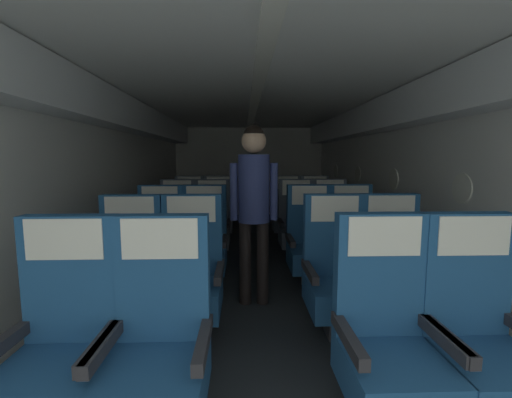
# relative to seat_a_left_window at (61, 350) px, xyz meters

# --- Properties ---
(ground) EXTENTS (3.71, 8.25, 0.02)m
(ground) POSITION_rel_seat_a_left_window_xyz_m (1.01, 2.57, -0.45)
(ground) COLOR #23282D
(fuselage_shell) EXTENTS (3.59, 7.90, 2.12)m
(fuselage_shell) POSITION_rel_seat_a_left_window_xyz_m (1.01, 2.85, 1.09)
(fuselage_shell) COLOR silver
(fuselage_shell) RESTS_ON ground
(seat_a_left_window) EXTENTS (0.49, 0.52, 1.06)m
(seat_a_left_window) POSITION_rel_seat_a_left_window_xyz_m (0.00, 0.00, 0.00)
(seat_a_left_window) COLOR #38383D
(seat_a_left_window) RESTS_ON ground
(seat_a_left_aisle) EXTENTS (0.49, 0.52, 1.06)m
(seat_a_left_aisle) POSITION_rel_seat_a_left_window_xyz_m (0.46, -0.01, 0.00)
(seat_a_left_aisle) COLOR #38383D
(seat_a_left_aisle) RESTS_ON ground
(seat_a_right_aisle) EXTENTS (0.49, 0.52, 1.06)m
(seat_a_right_aisle) POSITION_rel_seat_a_left_window_xyz_m (2.02, -0.00, 0.00)
(seat_a_right_aisle) COLOR #38383D
(seat_a_right_aisle) RESTS_ON ground
(seat_a_right_window) EXTENTS (0.49, 0.52, 1.06)m
(seat_a_right_window) POSITION_rel_seat_a_left_window_xyz_m (1.57, 0.00, 0.00)
(seat_a_right_window) COLOR #38383D
(seat_a_right_window) RESTS_ON ground
(seat_b_left_window) EXTENTS (0.49, 0.52, 1.06)m
(seat_b_left_window) POSITION_rel_seat_a_left_window_xyz_m (-0.00, 0.95, 0.00)
(seat_b_left_window) COLOR #38383D
(seat_b_left_window) RESTS_ON ground
(seat_b_left_aisle) EXTENTS (0.49, 0.52, 1.06)m
(seat_b_left_aisle) POSITION_rel_seat_a_left_window_xyz_m (0.46, 0.96, 0.00)
(seat_b_left_aisle) COLOR #38383D
(seat_b_left_aisle) RESTS_ON ground
(seat_b_right_aisle) EXTENTS (0.49, 0.52, 1.06)m
(seat_b_right_aisle) POSITION_rel_seat_a_left_window_xyz_m (2.02, 0.95, 0.00)
(seat_b_right_aisle) COLOR #38383D
(seat_b_right_aisle) RESTS_ON ground
(seat_b_right_window) EXTENTS (0.49, 0.52, 1.06)m
(seat_b_right_window) POSITION_rel_seat_a_left_window_xyz_m (1.57, 0.94, 0.00)
(seat_b_right_window) COLOR #38383D
(seat_b_right_window) RESTS_ON ground
(seat_c_left_window) EXTENTS (0.49, 0.52, 1.06)m
(seat_c_left_window) POSITION_rel_seat_a_left_window_xyz_m (-0.01, 1.90, 0.00)
(seat_c_left_window) COLOR #38383D
(seat_c_left_window) RESTS_ON ground
(seat_c_left_aisle) EXTENTS (0.49, 0.52, 1.06)m
(seat_c_left_aisle) POSITION_rel_seat_a_left_window_xyz_m (0.45, 1.92, 0.00)
(seat_c_left_aisle) COLOR #38383D
(seat_c_left_aisle) RESTS_ON ground
(seat_c_right_aisle) EXTENTS (0.49, 0.52, 1.06)m
(seat_c_right_aisle) POSITION_rel_seat_a_left_window_xyz_m (2.02, 1.92, 0.00)
(seat_c_right_aisle) COLOR #38383D
(seat_c_right_aisle) RESTS_ON ground
(seat_c_right_window) EXTENTS (0.49, 0.52, 1.06)m
(seat_c_right_window) POSITION_rel_seat_a_left_window_xyz_m (1.56, 1.91, 0.00)
(seat_c_right_window) COLOR #38383D
(seat_c_right_window) RESTS_ON ground
(seat_d_left_window) EXTENTS (0.49, 0.52, 1.06)m
(seat_d_left_window) POSITION_rel_seat_a_left_window_xyz_m (-0.01, 2.88, 0.00)
(seat_d_left_window) COLOR #38383D
(seat_d_left_window) RESTS_ON ground
(seat_d_left_aisle) EXTENTS (0.49, 0.52, 1.06)m
(seat_d_left_aisle) POSITION_rel_seat_a_left_window_xyz_m (0.45, 2.87, 0.00)
(seat_d_left_aisle) COLOR #38383D
(seat_d_left_aisle) RESTS_ON ground
(seat_d_right_aisle) EXTENTS (0.49, 0.52, 1.06)m
(seat_d_right_aisle) POSITION_rel_seat_a_left_window_xyz_m (2.03, 2.87, 0.00)
(seat_d_right_aisle) COLOR #38383D
(seat_d_right_aisle) RESTS_ON ground
(seat_d_right_window) EXTENTS (0.49, 0.52, 1.06)m
(seat_d_right_window) POSITION_rel_seat_a_left_window_xyz_m (1.57, 2.86, 0.00)
(seat_d_right_window) COLOR #38383D
(seat_d_right_window) RESTS_ON ground
(seat_e_left_window) EXTENTS (0.49, 0.52, 1.06)m
(seat_e_left_window) POSITION_rel_seat_a_left_window_xyz_m (-0.01, 3.84, 0.00)
(seat_e_left_window) COLOR #38383D
(seat_e_left_window) RESTS_ON ground
(seat_e_left_aisle) EXTENTS (0.49, 0.52, 1.06)m
(seat_e_left_aisle) POSITION_rel_seat_a_left_window_xyz_m (0.46, 3.83, 0.00)
(seat_e_left_aisle) COLOR #38383D
(seat_e_left_aisle) RESTS_ON ground
(seat_e_right_aisle) EXTENTS (0.49, 0.52, 1.06)m
(seat_e_right_aisle) POSITION_rel_seat_a_left_window_xyz_m (2.03, 3.82, 0.00)
(seat_e_right_aisle) COLOR #38383D
(seat_e_right_aisle) RESTS_ON ground
(seat_e_right_window) EXTENTS (0.49, 0.52, 1.06)m
(seat_e_right_window) POSITION_rel_seat_a_left_window_xyz_m (1.56, 3.82, 0.00)
(seat_e_right_window) COLOR #38383D
(seat_e_right_window) RESTS_ON ground
(flight_attendant) EXTENTS (0.43, 0.28, 1.63)m
(flight_attendant) POSITION_rel_seat_a_left_window_xyz_m (0.96, 1.49, 0.56)
(flight_attendant) COLOR black
(flight_attendant) RESTS_ON ground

